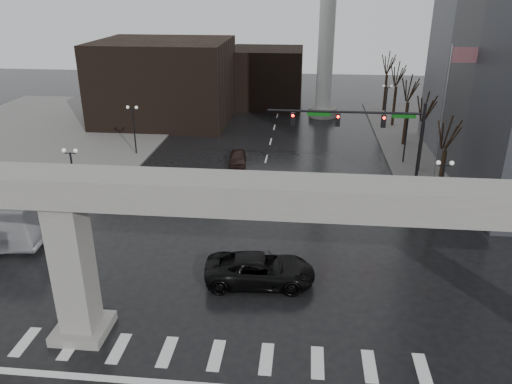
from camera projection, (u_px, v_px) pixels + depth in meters
ground at (220, 341)px, 24.70m from camera, size 160.00×160.00×0.00m
sidewalk_ne at (506, 143)px, 55.27m from camera, size 28.00×36.00×0.15m
sidewalk_nw at (57, 130)px, 60.12m from camera, size 28.00×36.00×0.15m
elevated_guideway at (244, 217)px, 21.92m from camera, size 48.00×2.60×8.70m
building_far_left at (165, 81)px, 62.60m from camera, size 16.00×14.00×10.00m
building_far_mid at (266, 77)px, 71.04m from camera, size 10.00×10.00×8.00m
smokestack at (328, 10)px, 61.17m from camera, size 3.60×3.60×30.00m
signal_mast_arm at (372, 130)px, 38.85m from camera, size 12.12×0.43×8.00m
flagpole_assembly at (448, 101)px, 40.54m from camera, size 2.06×0.12×12.00m
lamp_right_0 at (442, 183)px, 34.94m from camera, size 1.22×0.32×5.11m
lamp_right_1 at (407, 129)px, 47.78m from camera, size 1.22×0.32×5.11m
lamp_right_2 at (386, 98)px, 60.62m from camera, size 1.22×0.32×5.11m
lamp_left_0 at (73, 169)px, 37.46m from camera, size 1.22×0.32×5.11m
lamp_left_1 at (133, 122)px, 50.30m from camera, size 1.22×0.32×5.11m
lamp_left_2 at (170, 94)px, 63.14m from camera, size 1.22×0.32×5.11m
tree_right_0 at (442, 173)px, 38.79m from camera, size 1.09×1.58×7.50m
tree_right_1 at (421, 142)px, 46.10m from camera, size 1.09×1.61×7.67m
tree_right_2 at (406, 119)px, 53.42m from camera, size 1.10×1.63×7.85m
tree_right_3 at (395, 102)px, 60.73m from camera, size 1.11×1.66×8.02m
tree_right_4 at (386, 89)px, 68.05m from camera, size 1.12×1.69×8.19m
pickup_truck at (260, 270)px, 29.21m from camera, size 6.62×3.41×1.79m
far_car at (238, 158)px, 48.56m from camera, size 2.00×4.12×1.36m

